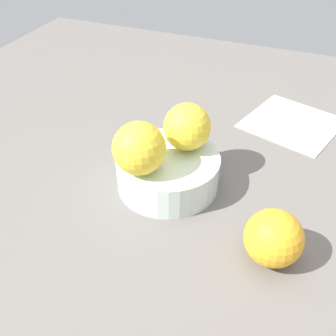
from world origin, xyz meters
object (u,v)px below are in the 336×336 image
fruit_bowl (168,171)px  orange_in_bowl_1 (139,148)px  orange_in_bowl_0 (187,127)px  orange_loose_0 (274,238)px  folded_napkin (292,123)px

fruit_bowl → orange_in_bowl_1: (-2.25, -3.82, 5.80)cm
orange_in_bowl_0 → orange_in_bowl_1: size_ratio=0.95×
fruit_bowl → orange_loose_0: (15.48, -7.62, 1.04)cm
fruit_bowl → orange_in_bowl_0: size_ratio=2.19×
orange_in_bowl_0 → orange_loose_0: orange_in_bowl_0 is taller
fruit_bowl → folded_napkin: fruit_bowl is taller
orange_in_bowl_0 → folded_napkin: orange_in_bowl_0 is taller
orange_loose_0 → orange_in_bowl_0: bearing=142.5°
orange_in_bowl_1 → folded_napkin: size_ratio=0.47×
orange_in_bowl_1 → folded_napkin: 31.81cm
orange_in_bowl_0 → orange_in_bowl_1: bearing=-118.2°
orange_in_bowl_0 → orange_loose_0: 18.24cm
orange_in_bowl_0 → orange_loose_0: bearing=-37.5°
fruit_bowl → orange_in_bowl_0: orange_in_bowl_0 is taller
orange_in_bowl_0 → folded_napkin: bearing=57.6°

